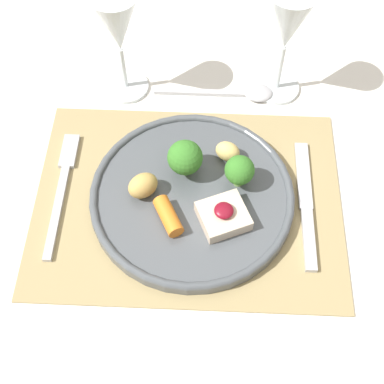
{
  "coord_description": "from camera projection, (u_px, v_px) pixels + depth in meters",
  "views": [
    {
      "loc": [
        0.02,
        -0.41,
        1.39
      ],
      "look_at": [
        0.01,
        0.0,
        0.74
      ],
      "focal_mm": 50.0,
      "sensor_mm": 36.0,
      "label": 1
    }
  ],
  "objects": [
    {
      "name": "spoon",
      "position": [
        241.0,
        93.0,
        0.9
      ],
      "size": [
        0.2,
        0.04,
        0.01
      ],
      "rotation": [
        0.0,
        0.0,
        0.04
      ],
      "color": "#B2B2B7",
      "rests_on": "dining_table"
    },
    {
      "name": "placemat",
      "position": [
        188.0,
        200.0,
        0.79
      ],
      "size": [
        0.45,
        0.34,
        0.0
      ],
      "primitive_type": "cube",
      "color": "#9E895B",
      "rests_on": "dining_table"
    },
    {
      "name": "wine_glass_near",
      "position": [
        288.0,
        27.0,
        0.8
      ],
      "size": [
        0.08,
        0.08,
        0.19
      ],
      "color": "white",
      "rests_on": "dining_table"
    },
    {
      "name": "fork",
      "position": [
        63.0,
        184.0,
        0.8
      ],
      "size": [
        0.02,
        0.22,
        0.01
      ],
      "rotation": [
        0.0,
        0.0,
        -0.0
      ],
      "color": "#B2B2B7",
      "rests_on": "placemat"
    },
    {
      "name": "knife",
      "position": [
        306.0,
        212.0,
        0.77
      ],
      "size": [
        0.02,
        0.22,
        0.01
      ],
      "rotation": [
        0.0,
        0.0,
        -0.02
      ],
      "color": "#B2B2B7",
      "rests_on": "placemat"
    },
    {
      "name": "ground_plane",
      "position": [
        190.0,
        343.0,
        1.4
      ],
      "size": [
        8.0,
        8.0,
        0.0
      ],
      "primitive_type": "plane",
      "color": "brown"
    },
    {
      "name": "dining_table",
      "position": [
        188.0,
        229.0,
        0.86
      ],
      "size": [
        1.21,
        1.08,
        0.72
      ],
      "color": "white",
      "rests_on": "ground_plane"
    },
    {
      "name": "wine_glass_far",
      "position": [
        118.0,
        29.0,
        0.8
      ],
      "size": [
        0.08,
        0.08,
        0.19
      ],
      "color": "white",
      "rests_on": "dining_table"
    },
    {
      "name": "dinner_plate",
      "position": [
        193.0,
        193.0,
        0.77
      ],
      "size": [
        0.3,
        0.3,
        0.08
      ],
      "color": "#4C5156",
      "rests_on": "placemat"
    }
  ]
}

